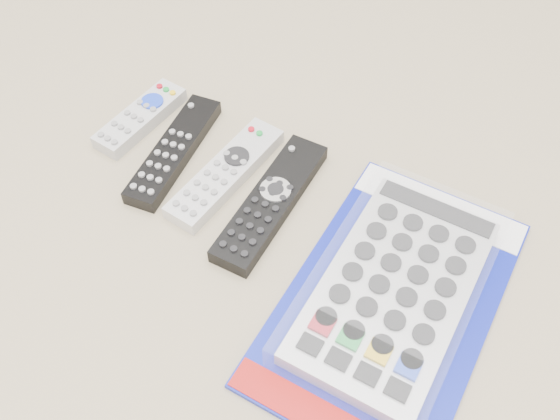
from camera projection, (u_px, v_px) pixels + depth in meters
The scene contains 5 objects.
remote_small_grey at pixel (140, 118), 0.89m from camera, with size 0.05×0.15×0.02m.
remote_slim_black at pixel (174, 151), 0.85m from camera, with size 0.08×0.21×0.02m.
remote_silver_dvd at pixel (226, 173), 0.83m from camera, with size 0.06×0.20×0.02m.
remote_large_black at pixel (271, 202), 0.80m from camera, with size 0.06×0.22×0.02m.
jumbo_remote_packaged at pixel (395, 289), 0.71m from camera, with size 0.23×0.37×0.05m.
Camera 1 is at (0.27, -0.38, 0.63)m, focal length 40.00 mm.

